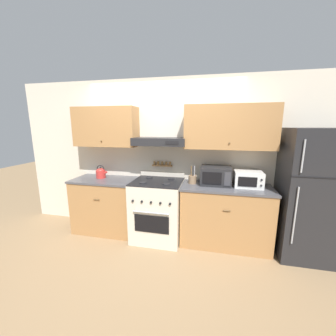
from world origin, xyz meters
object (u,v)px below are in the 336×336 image
stove_range (158,210)px  microwave (216,176)px  refrigerator (310,195)px  toaster_oven (248,179)px  tea_kettle (101,173)px  utensil_crock (193,179)px

stove_range → microwave: (0.88, 0.13, 0.58)m
refrigerator → toaster_oven: 0.81m
tea_kettle → microwave: bearing=0.5°
utensil_crock → toaster_oven: (0.81, -0.00, 0.05)m
utensil_crock → stove_range: bearing=-168.5°
stove_range → toaster_oven: size_ratio=2.61×
stove_range → tea_kettle: 1.17m
microwave → utensil_crock: 0.36m
stove_range → utensil_crock: bearing=11.5°
microwave → toaster_oven: 0.47m
toaster_oven → refrigerator: bearing=-7.2°
tea_kettle → stove_range: bearing=-6.0°
microwave → toaster_oven: bearing=-2.4°
stove_range → microwave: size_ratio=2.28×
stove_range → refrigerator: 2.18m
utensil_crock → tea_kettle: bearing=-180.0°
microwave → toaster_oven: (0.46, -0.02, -0.02)m
microwave → tea_kettle: bearing=-179.5°
microwave → utensil_crock: (-0.35, -0.02, -0.07)m
stove_range → tea_kettle: (-1.03, 0.11, 0.53)m
utensil_crock → toaster_oven: size_ratio=0.71×
utensil_crock → toaster_oven: utensil_crock is taller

